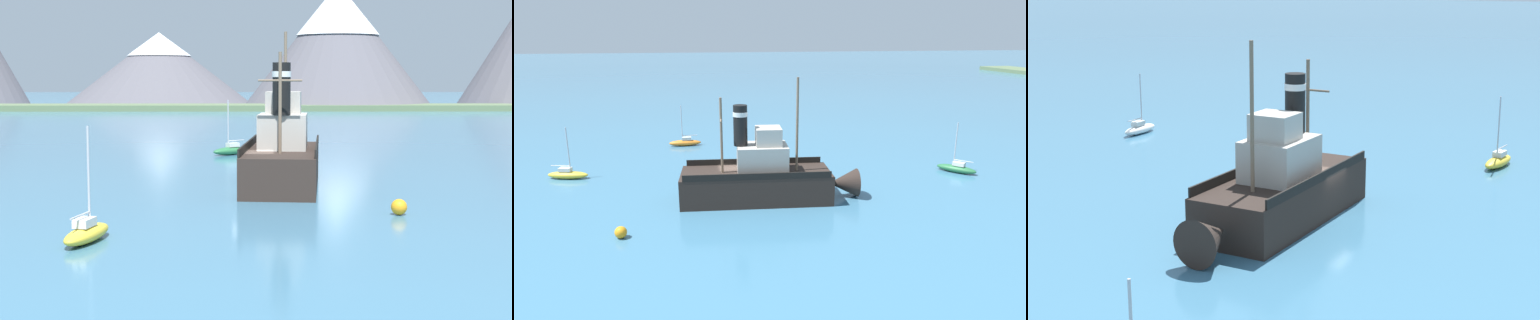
% 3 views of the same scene
% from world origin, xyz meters
% --- Properties ---
extents(ground_plane, '(600.00, 600.00, 0.00)m').
position_xyz_m(ground_plane, '(0.00, 0.00, 0.00)').
color(ground_plane, teal).
extents(old_tugboat, '(5.56, 14.66, 9.90)m').
position_xyz_m(old_tugboat, '(1.94, 2.22, 1.83)').
color(old_tugboat, '#2D231E').
rests_on(old_tugboat, ground).
extents(sailboat_yellow, '(1.92, 3.95, 4.90)m').
position_xyz_m(sailboat_yellow, '(-7.09, -14.81, 0.43)').
color(sailboat_yellow, gold).
rests_on(sailboat_yellow, ground).
extents(sailboat_white, '(1.31, 3.85, 4.90)m').
position_xyz_m(sailboat_white, '(21.69, -14.64, 0.43)').
color(sailboat_white, white).
rests_on(sailboat_white, ground).
extents(mooring_buoy, '(0.81, 0.81, 0.81)m').
position_xyz_m(mooring_buoy, '(7.34, -8.43, 0.41)').
color(mooring_buoy, orange).
rests_on(mooring_buoy, ground).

